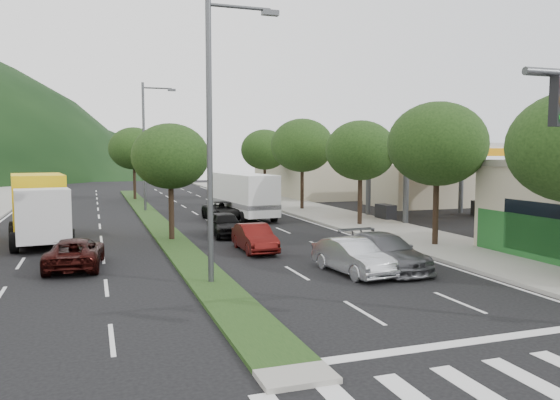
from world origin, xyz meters
name	(u,v)px	position (x,y,z in m)	size (l,w,h in m)	color
ground	(288,370)	(0.00, 0.00, 0.00)	(160.00, 160.00, 0.00)	black
sidewalk_right	(334,216)	(12.50, 25.00, 0.07)	(5.00, 90.00, 0.15)	gray
median	(152,218)	(0.00, 28.00, 0.06)	(1.60, 56.00, 0.12)	black
gas_canopy	(437,152)	(19.00, 22.00, 4.65)	(12.20, 8.20, 5.25)	silver
bldg_right_far	(320,171)	(19.50, 44.00, 2.60)	(10.00, 16.00, 5.20)	#B6A990
tree_r_b	(437,144)	(12.00, 12.00, 5.04)	(4.80, 4.80, 6.94)	black
tree_r_c	(361,151)	(12.00, 20.00, 4.75)	(4.40, 4.40, 6.48)	black
tree_r_d	(302,146)	(12.00, 30.00, 5.18)	(5.00, 5.00, 7.17)	black
tree_r_e	(265,150)	(12.00, 40.00, 4.89)	(4.60, 4.60, 6.71)	black
tree_med_near	(170,156)	(0.00, 18.00, 4.43)	(4.00, 4.00, 6.02)	black
tree_med_far	(134,149)	(0.00, 44.00, 5.01)	(4.80, 4.80, 6.94)	black
streetlight_near	(215,125)	(0.21, 8.00, 5.58)	(2.60, 0.25, 10.00)	#47494C
streetlight_mid	(147,140)	(0.21, 33.00, 5.58)	(2.60, 0.25, 10.00)	#47494C
sedan_silver	(353,257)	(5.48, 7.94, 0.67)	(1.42, 4.06, 1.34)	#B4B7BD
suv_maroon	(75,253)	(-4.59, 12.51, 0.61)	(2.03, 4.40, 1.22)	black
car_queue_a	(225,224)	(3.05, 18.74, 0.67)	(1.59, 3.96, 1.35)	black
car_queue_b	(384,252)	(7.04, 8.26, 0.70)	(1.96, 4.83, 1.40)	#505155
car_queue_c	(255,238)	(3.28, 13.74, 0.64)	(1.35, 3.86, 1.27)	#4F0F0D
car_queue_d	(223,211)	(4.51, 25.54, 0.65)	(2.15, 4.66, 1.29)	black
box_truck	(39,211)	(-6.48, 19.73, 1.65)	(3.49, 7.35, 3.49)	silver
motorhome	(242,194)	(6.12, 26.63, 1.67)	(3.33, 8.40, 3.14)	white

